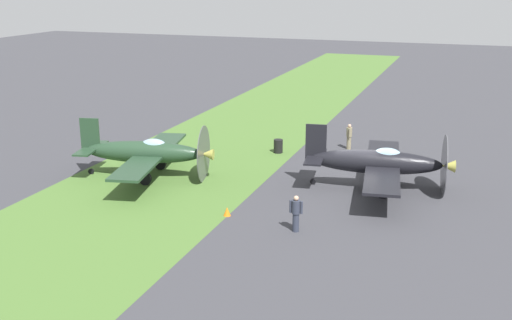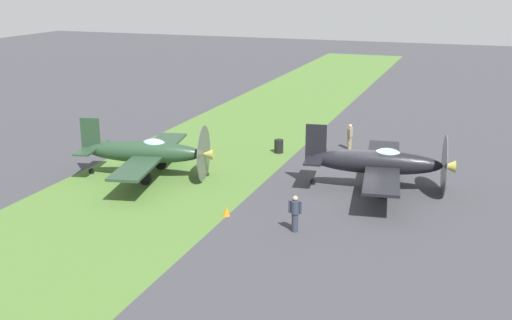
{
  "view_description": "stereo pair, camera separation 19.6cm",
  "coord_description": "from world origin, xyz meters",
  "px_view_note": "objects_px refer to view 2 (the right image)",
  "views": [
    {
      "loc": [
        33.36,
        5.86,
        11.26
      ],
      "look_at": [
        1.64,
        -5.42,
        1.32
      ],
      "focal_mm": 43.84,
      "sensor_mm": 36.0,
      "label": 1
    },
    {
      "loc": [
        33.3,
        6.05,
        11.26
      ],
      "look_at": [
        1.64,
        -5.42,
        1.32
      ],
      "focal_mm": 43.84,
      "sensor_mm": 36.0,
      "label": 2
    }
  ],
  "objects_px": {
    "fuel_drum": "(279,146)",
    "ground_crew_chief": "(350,136)",
    "airplane_lead": "(378,162)",
    "airplane_wingman": "(147,152)",
    "ground_crew_mechanic": "(295,213)",
    "runway_marker_cone": "(226,211)"
  },
  "relations": [
    {
      "from": "airplane_lead",
      "to": "ground_crew_mechanic",
      "type": "relative_size",
      "value": 5.92
    },
    {
      "from": "fuel_drum",
      "to": "ground_crew_chief",
      "type": "bearing_deg",
      "value": 120.36
    },
    {
      "from": "airplane_wingman",
      "to": "ground_crew_mechanic",
      "type": "height_order",
      "value": "airplane_wingman"
    },
    {
      "from": "airplane_lead",
      "to": "airplane_wingman",
      "type": "height_order",
      "value": "airplane_lead"
    },
    {
      "from": "ground_crew_mechanic",
      "to": "airplane_wingman",
      "type": "bearing_deg",
      "value": 154.2
    },
    {
      "from": "ground_crew_chief",
      "to": "fuel_drum",
      "type": "distance_m",
      "value": 4.91
    },
    {
      "from": "ground_crew_mechanic",
      "to": "fuel_drum",
      "type": "xyz_separation_m",
      "value": [
        -12.39,
        -4.78,
        -0.46
      ]
    },
    {
      "from": "airplane_lead",
      "to": "airplane_wingman",
      "type": "relative_size",
      "value": 1.02
    },
    {
      "from": "airplane_wingman",
      "to": "runway_marker_cone",
      "type": "bearing_deg",
      "value": 46.29
    },
    {
      "from": "ground_crew_chief",
      "to": "airplane_lead",
      "type": "bearing_deg",
      "value": 7.41
    },
    {
      "from": "airplane_wingman",
      "to": "airplane_lead",
      "type": "bearing_deg",
      "value": 88.51
    },
    {
      "from": "airplane_lead",
      "to": "runway_marker_cone",
      "type": "relative_size",
      "value": 23.27
    },
    {
      "from": "ground_crew_chief",
      "to": "runway_marker_cone",
      "type": "bearing_deg",
      "value": -27.41
    },
    {
      "from": "airplane_lead",
      "to": "ground_crew_mechanic",
      "type": "height_order",
      "value": "airplane_lead"
    },
    {
      "from": "airplane_lead",
      "to": "runway_marker_cone",
      "type": "height_order",
      "value": "airplane_lead"
    },
    {
      "from": "airplane_wingman",
      "to": "fuel_drum",
      "type": "xyz_separation_m",
      "value": [
        -7.44,
        5.64,
        -1.03
      ]
    },
    {
      "from": "ground_crew_chief",
      "to": "ground_crew_mechanic",
      "type": "distance_m",
      "value": 14.87
    },
    {
      "from": "airplane_lead",
      "to": "ground_crew_mechanic",
      "type": "distance_m",
      "value": 7.74
    },
    {
      "from": "ground_crew_mechanic",
      "to": "airplane_lead",
      "type": "bearing_deg",
      "value": 70.32
    },
    {
      "from": "airplane_lead",
      "to": "fuel_drum",
      "type": "relative_size",
      "value": 11.38
    },
    {
      "from": "ground_crew_mechanic",
      "to": "fuel_drum",
      "type": "height_order",
      "value": "ground_crew_mechanic"
    },
    {
      "from": "ground_crew_chief",
      "to": "ground_crew_mechanic",
      "type": "bearing_deg",
      "value": -12.71
    }
  ]
}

